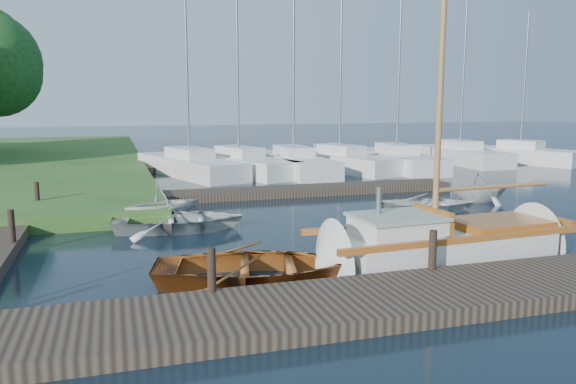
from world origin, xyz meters
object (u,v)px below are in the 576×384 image
object	(u,v)px
dinghy	(257,262)
marina_boat_2	(293,162)
mooring_post_5	(37,194)
marina_boat_3	(339,160)
tender_b	(163,201)
mooring_post_4	(12,226)
marina_boat_1	(239,163)
mooring_post_2	(433,250)
marina_boat_0	(190,164)
sailboat	(447,246)
marina_boat_6	(520,154)
mooring_post_1	(211,269)
marina_boat_4	(396,159)
marina_boat_5	(460,154)
tender_c	(429,202)
tender_d	(481,185)
tender_a	(179,217)

from	to	relation	value
dinghy	marina_boat_2	size ratio (longest dim) A/B	0.34
mooring_post_5	marina_boat_3	xyz separation A→B (m)	(14.22, 8.65, -0.13)
tender_b	mooring_post_4	bearing A→B (deg)	104.13
mooring_post_4	marina_boat_1	distance (m)	16.41
marina_boat_2	mooring_post_2	bearing A→B (deg)	169.43
marina_boat_0	marina_boat_2	bearing A→B (deg)	-114.50
mooring_post_4	sailboat	world-z (taller)	sailboat
tender_b	marina_boat_6	world-z (taller)	marina_boat_6
sailboat	marina_boat_0	world-z (taller)	marina_boat_0
mooring_post_1	marina_boat_1	world-z (taller)	marina_boat_1
mooring_post_1	marina_boat_4	distance (m)	22.77
mooring_post_2	marina_boat_4	bearing A→B (deg)	63.78
marina_boat_5	dinghy	bearing A→B (deg)	138.23
mooring_post_1	marina_boat_5	world-z (taller)	marina_boat_5
mooring_post_2	sailboat	world-z (taller)	sailboat
mooring_post_1	marina_boat_4	xyz separation A→B (m)	(13.52, 18.32, -0.14)
marina_boat_4	marina_boat_6	world-z (taller)	marina_boat_4
mooring_post_4	tender_b	size ratio (longest dim) A/B	0.32
tender_b	tender_c	world-z (taller)	tender_b
marina_boat_0	marina_boat_1	distance (m)	2.56
mooring_post_4	sailboat	bearing A→B (deg)	-20.62
mooring_post_2	dinghy	bearing A→B (deg)	161.92
dinghy	marina_boat_1	xyz separation A→B (m)	(3.55, 17.82, 0.13)
tender_d	dinghy	bearing A→B (deg)	124.23
tender_b	marina_boat_1	distance (m)	12.12
mooring_post_2	marina_boat_4	xyz separation A→B (m)	(9.02, 18.32, -0.14)
sailboat	tender_a	distance (m)	7.54
sailboat	marina_boat_2	size ratio (longest dim) A/B	0.80
marina_boat_0	marina_boat_1	world-z (taller)	marina_boat_0
mooring_post_5	marina_boat_6	size ratio (longest dim) A/B	0.09
mooring_post_5	tender_c	distance (m)	12.99
tender_a	marina_boat_0	size ratio (longest dim) A/B	0.36
tender_a	mooring_post_2	bearing A→B (deg)	-140.24
mooring_post_1	mooring_post_2	world-z (taller)	same
marina_boat_3	marina_boat_6	world-z (taller)	marina_boat_3
marina_boat_1	marina_boat_2	xyz separation A→B (m)	(2.81, -0.56, 0.02)
dinghy	tender_d	world-z (taller)	tender_d
dinghy	marina_boat_0	bearing A→B (deg)	9.70
mooring_post_4	marina_boat_5	distance (m)	27.15
mooring_post_5	marina_boat_0	bearing A→B (deg)	55.58
mooring_post_1	marina_boat_0	bearing A→B (deg)	83.61
mooring_post_4	tender_a	size ratio (longest dim) A/B	0.21
mooring_post_2	marina_boat_5	size ratio (longest dim) A/B	0.08
tender_b	marina_boat_3	world-z (taller)	marina_boat_3
mooring_post_1	marina_boat_5	size ratio (longest dim) A/B	0.08
dinghy	marina_boat_0	xyz separation A→B (m)	(0.99, 17.83, 0.13)
marina_boat_0	marina_boat_6	xyz separation A→B (m)	(20.18, -0.05, -0.00)
mooring_post_1	marina_boat_6	world-z (taller)	marina_boat_6
dinghy	marina_boat_4	world-z (taller)	marina_boat_4
mooring_post_4	marina_boat_1	xyz separation A→B (m)	(8.68, 13.92, -0.14)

